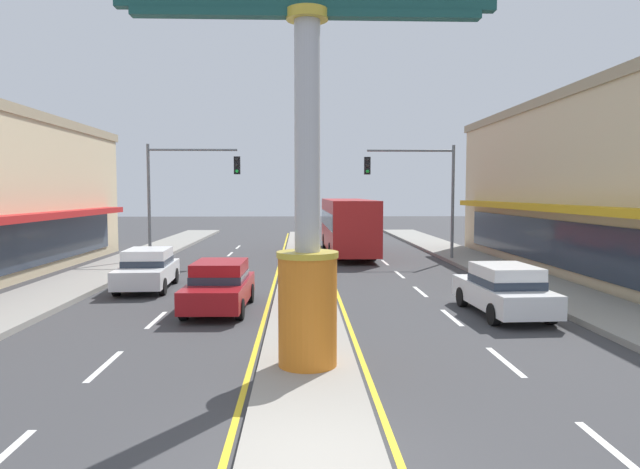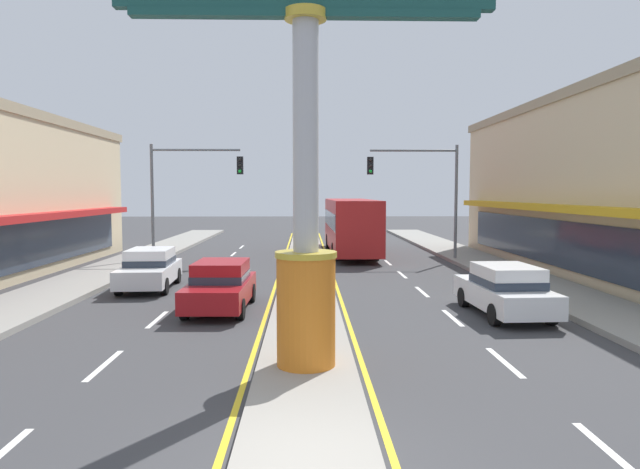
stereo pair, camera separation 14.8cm
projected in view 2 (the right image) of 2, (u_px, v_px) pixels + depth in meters
The scene contains 11 objects.
median_strip at pixel (306, 274), 25.47m from camera, with size 2.06×52.00×0.14m, color gray.
sidewalk_left at pixel (83, 281), 23.25m from camera, with size 2.91×60.00×0.18m, color gray.
sidewalk_right at pixel (524, 279), 23.71m from camera, with size 2.91×60.00×0.18m, color gray.
lane_markings at pixel (306, 280), 24.13m from camera, with size 8.80×52.00×0.01m.
district_sign at pixel (306, 156), 11.46m from camera, with size 7.50×1.27×8.45m.
traffic_light_left_side at pixel (186, 182), 29.77m from camera, with size 4.86×0.46×6.20m.
traffic_light_right_side at pixel (424, 182), 30.22m from camera, with size 4.86×0.46×6.20m.
bus_near_right_lane at pixel (351, 223), 33.88m from camera, with size 2.66×11.23×3.26m.
sedan_far_right_lane at pixel (221, 285), 17.90m from camera, with size 1.92×4.34×1.53m.
sedan_near_left_lane at pixel (150, 268), 21.85m from camera, with size 2.01×4.39×1.53m.
sedan_mid_left_lane at pixel (505, 290), 17.08m from camera, with size 1.99×4.38×1.53m.
Camera 2 is at (-0.01, -7.28, 3.70)m, focal length 32.02 mm.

